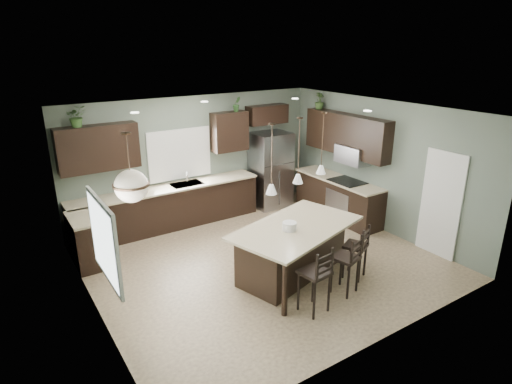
% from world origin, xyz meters
% --- Properties ---
extents(ground, '(6.00, 6.00, 0.00)m').
position_xyz_m(ground, '(0.00, 0.00, 0.00)').
color(ground, '#9E8466').
rests_on(ground, ground).
extents(pantry_door, '(0.04, 0.82, 2.04)m').
position_xyz_m(pantry_door, '(2.98, -1.55, 1.02)').
color(pantry_door, white).
rests_on(pantry_door, ground).
extents(window_back, '(1.35, 0.02, 1.00)m').
position_xyz_m(window_back, '(-0.40, 2.73, 1.55)').
color(window_back, white).
rests_on(window_back, room_shell).
extents(window_left, '(0.02, 1.10, 1.00)m').
position_xyz_m(window_left, '(-2.98, -0.80, 1.55)').
color(window_left, white).
rests_on(window_left, room_shell).
extents(left_return_cabs, '(0.60, 0.90, 0.90)m').
position_xyz_m(left_return_cabs, '(-2.70, 1.70, 0.45)').
color(left_return_cabs, black).
rests_on(left_return_cabs, ground).
extents(left_return_countertop, '(0.66, 0.96, 0.04)m').
position_xyz_m(left_return_countertop, '(-2.68, 1.70, 0.92)').
color(left_return_countertop, beige).
rests_on(left_return_countertop, left_return_cabs).
extents(back_lower_cabs, '(4.20, 0.60, 0.90)m').
position_xyz_m(back_lower_cabs, '(-0.85, 2.45, 0.45)').
color(back_lower_cabs, black).
rests_on(back_lower_cabs, ground).
extents(back_countertop, '(4.20, 0.66, 0.04)m').
position_xyz_m(back_countertop, '(-0.85, 2.43, 0.92)').
color(back_countertop, beige).
rests_on(back_countertop, back_lower_cabs).
extents(sink_inset, '(0.70, 0.45, 0.01)m').
position_xyz_m(sink_inset, '(-0.40, 2.43, 0.94)').
color(sink_inset, gray).
rests_on(sink_inset, back_countertop).
extents(faucet, '(0.02, 0.02, 0.28)m').
position_xyz_m(faucet, '(-0.40, 2.40, 1.08)').
color(faucet, silver).
rests_on(faucet, back_countertop).
extents(back_upper_left, '(1.55, 0.34, 0.90)m').
position_xyz_m(back_upper_left, '(-2.15, 2.58, 1.95)').
color(back_upper_left, black).
rests_on(back_upper_left, room_shell).
extents(back_upper_right, '(0.85, 0.34, 0.90)m').
position_xyz_m(back_upper_right, '(0.80, 2.58, 1.95)').
color(back_upper_right, black).
rests_on(back_upper_right, room_shell).
extents(fridge_header, '(1.05, 0.34, 0.45)m').
position_xyz_m(fridge_header, '(1.85, 2.58, 2.25)').
color(fridge_header, black).
rests_on(fridge_header, room_shell).
extents(right_lower_cabs, '(0.60, 2.35, 0.90)m').
position_xyz_m(right_lower_cabs, '(2.70, 0.87, 0.45)').
color(right_lower_cabs, black).
rests_on(right_lower_cabs, ground).
extents(right_countertop, '(0.66, 2.35, 0.04)m').
position_xyz_m(right_countertop, '(2.68, 0.87, 0.92)').
color(right_countertop, beige).
rests_on(right_countertop, right_lower_cabs).
extents(cooktop, '(0.58, 0.75, 0.02)m').
position_xyz_m(cooktop, '(2.68, 0.60, 0.94)').
color(cooktop, black).
rests_on(cooktop, right_countertop).
extents(wall_oven_front, '(0.01, 0.72, 0.60)m').
position_xyz_m(wall_oven_front, '(2.40, 0.60, 0.45)').
color(wall_oven_front, gray).
rests_on(wall_oven_front, right_lower_cabs).
extents(right_upper_cabs, '(0.34, 2.35, 0.90)m').
position_xyz_m(right_upper_cabs, '(2.83, 0.87, 1.95)').
color(right_upper_cabs, black).
rests_on(right_upper_cabs, room_shell).
extents(microwave, '(0.40, 0.75, 0.40)m').
position_xyz_m(microwave, '(2.78, 0.60, 1.55)').
color(microwave, gray).
rests_on(microwave, right_upper_cabs).
extents(refrigerator, '(0.90, 0.74, 1.85)m').
position_xyz_m(refrigerator, '(1.81, 2.34, 0.93)').
color(refrigerator, gray).
rests_on(refrigerator, ground).
extents(kitchen_island, '(2.59, 1.91, 0.92)m').
position_xyz_m(kitchen_island, '(0.21, -0.69, 0.46)').
color(kitchen_island, black).
rests_on(kitchen_island, ground).
extents(serving_dish, '(0.24, 0.24, 0.14)m').
position_xyz_m(serving_dish, '(0.02, -0.74, 0.99)').
color(serving_dish, silver).
rests_on(serving_dish, kitchen_island).
extents(bar_stool_left, '(0.45, 0.45, 1.09)m').
position_xyz_m(bar_stool_left, '(-0.24, -1.70, 0.54)').
color(bar_stool_left, black).
rests_on(bar_stool_left, ground).
extents(bar_stool_center, '(0.48, 0.48, 1.04)m').
position_xyz_m(bar_stool_center, '(0.53, -1.58, 0.52)').
color(bar_stool_center, black).
rests_on(bar_stool_center, ground).
extents(bar_stool_right, '(0.48, 0.48, 0.98)m').
position_xyz_m(bar_stool_right, '(1.02, -1.32, 0.49)').
color(bar_stool_right, black).
rests_on(bar_stool_right, ground).
extents(pendant_left, '(0.17, 0.17, 1.10)m').
position_xyz_m(pendant_left, '(-0.46, -0.88, 2.25)').
color(pendant_left, white).
rests_on(pendant_left, room_shell).
extents(pendant_center, '(0.17, 0.17, 1.10)m').
position_xyz_m(pendant_center, '(0.21, -0.69, 2.25)').
color(pendant_center, white).
rests_on(pendant_center, room_shell).
extents(pendant_right, '(0.17, 0.17, 1.10)m').
position_xyz_m(pendant_right, '(0.89, -0.49, 2.25)').
color(pendant_right, silver).
rests_on(pendant_right, room_shell).
extents(chandelier, '(0.50, 0.50, 0.98)m').
position_xyz_m(chandelier, '(-2.44, -0.36, 2.31)').
color(chandelier, beige).
rests_on(chandelier, room_shell).
extents(plant_back_left, '(0.38, 0.33, 0.41)m').
position_xyz_m(plant_back_left, '(-2.47, 2.55, 2.60)').
color(plant_back_left, '#305223').
rests_on(plant_back_left, back_upper_left).
extents(plant_back_right, '(0.20, 0.16, 0.34)m').
position_xyz_m(plant_back_right, '(0.99, 2.55, 2.57)').
color(plant_back_right, '#2E5927').
rests_on(plant_back_right, back_upper_right).
extents(plant_right_wall, '(0.24, 0.24, 0.38)m').
position_xyz_m(plant_right_wall, '(2.80, 1.79, 2.59)').
color(plant_right_wall, '#355123').
rests_on(plant_right_wall, right_upper_cabs).
extents(room_shell, '(6.00, 6.00, 6.00)m').
position_xyz_m(room_shell, '(0.00, 0.00, 1.70)').
color(room_shell, slate).
rests_on(room_shell, ground).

